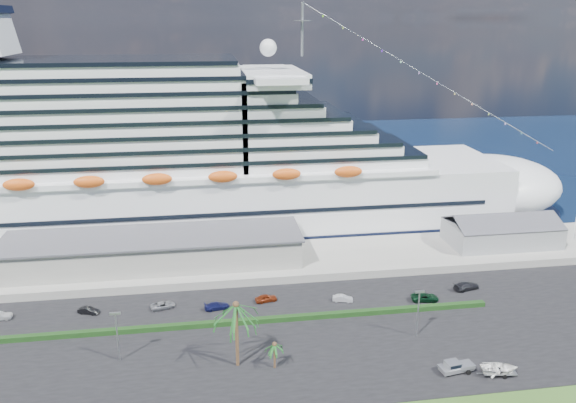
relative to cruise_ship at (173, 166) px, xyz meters
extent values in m
plane|color=#31551C|center=(21.53, -64.00, -16.69)|extent=(420.00, 420.00, 0.00)
cube|color=black|center=(21.53, -53.00, -16.63)|extent=(140.00, 38.00, 0.12)
cube|color=gray|center=(21.53, -24.00, -15.79)|extent=(240.00, 20.00, 1.80)
cube|color=black|center=(21.53, 66.00, -16.68)|extent=(420.00, 160.00, 0.02)
cube|color=silver|center=(1.53, 0.00, -8.69)|extent=(160.00, 30.00, 16.00)
ellipsoid|color=silver|center=(81.53, 0.00, -8.69)|extent=(40.00, 30.00, 16.00)
cube|color=black|center=(1.53, 0.00, -15.49)|extent=(164.00, 30.60, 2.40)
cube|color=silver|center=(-10.47, 0.00, 12.91)|extent=(128.00, 26.00, 24.80)
cube|color=silver|center=(24.33, 0.00, 20.71)|extent=(14.00, 38.00, 3.20)
cylinder|color=gray|center=(31.53, 0.00, 31.31)|extent=(0.70, 0.70, 12.00)
ellipsoid|color=#D55114|center=(-2.47, -15.80, 1.11)|extent=(90.00, 2.40, 2.60)
ellipsoid|color=#D55114|center=(-2.47, 15.80, 1.11)|extent=(90.00, 2.40, 2.60)
cube|color=black|center=(1.53, 0.00, -7.89)|extent=(144.00, 30.40, 0.90)
cube|color=gray|center=(-3.47, -24.00, -11.89)|extent=(60.00, 14.00, 6.00)
cube|color=#4C4C54|center=(-3.47, -24.00, -8.79)|extent=(61.00, 15.00, 0.40)
cube|color=gray|center=(73.53, -24.00, -12.49)|extent=(24.00, 12.00, 4.80)
cube|color=#4C4C54|center=(73.53, -27.00, -8.89)|extent=(24.00, 6.31, 2.74)
cube|color=#4C4C54|center=(73.53, -21.00, -8.89)|extent=(24.00, 6.31, 2.74)
cube|color=black|center=(13.53, -48.00, -16.12)|extent=(88.00, 1.10, 0.90)
cylinder|color=gray|center=(-6.47, -56.00, -12.57)|extent=(0.24, 0.24, 8.00)
cube|color=gray|center=(-6.47, -56.00, -8.47)|extent=(1.60, 0.35, 0.35)
cylinder|color=gray|center=(41.53, -56.00, -12.57)|extent=(0.24, 0.24, 8.00)
cube|color=gray|center=(41.53, -56.00, -8.47)|extent=(1.60, 0.35, 0.35)
cylinder|color=#47301E|center=(11.53, -60.00, -11.44)|extent=(0.54, 0.54, 10.50)
sphere|color=#47301E|center=(11.53, -60.00, -6.19)|extent=(0.98, 0.98, 0.98)
cylinder|color=#47301E|center=(17.03, -61.50, -14.59)|extent=(0.35, 0.35, 4.20)
sphere|color=#47301E|center=(17.03, -61.50, -12.49)|extent=(0.73, 0.73, 0.73)
imported|color=black|center=(-13.93, -40.38, -15.96)|extent=(3.96, 2.50, 1.23)
imported|color=gray|center=(-0.85, -40.37, -15.96)|extent=(4.80, 3.20, 1.22)
imported|color=#15184A|center=(8.87, -42.12, -15.92)|extent=(4.75, 2.56, 1.31)
imported|color=maroon|center=(18.04, -40.57, -15.87)|extent=(4.36, 2.43, 1.40)
imported|color=silver|center=(32.22, -42.62, -15.95)|extent=(3.98, 2.25, 1.24)
imported|color=black|center=(47.50, -44.60, -15.87)|extent=(5.39, 3.05, 1.42)
imported|color=black|center=(57.24, -41.40, -15.81)|extent=(5.63, 3.36, 1.53)
cylinder|color=black|center=(41.99, -67.50, -16.19)|extent=(0.79, 0.38, 0.76)
cylinder|color=black|center=(41.99, -65.69, -16.19)|extent=(0.79, 0.38, 0.76)
cylinder|color=black|center=(45.31, -67.50, -16.19)|extent=(0.79, 0.38, 0.76)
cylinder|color=black|center=(45.31, -65.69, -16.19)|extent=(0.79, 0.38, 0.76)
cube|color=#A0A3A7|center=(43.79, -66.60, -15.86)|extent=(5.37, 2.68, 0.67)
cube|color=#A0A3A7|center=(45.17, -66.60, -15.48)|extent=(2.54, 2.19, 0.52)
cube|color=#A0A3A7|center=(43.13, -66.60, -15.20)|extent=(2.35, 2.11, 0.90)
cube|color=black|center=(43.13, -66.60, -15.10)|extent=(2.17, 2.13, 0.52)
cube|color=#A0A3A7|center=(41.61, -66.60, -15.67)|extent=(1.13, 1.92, 0.33)
cube|color=gray|center=(49.67, -68.29, -15.98)|extent=(5.16, 2.47, 0.13)
cylinder|color=gray|center=(47.40, -68.29, -15.98)|extent=(2.36, 0.40, 0.09)
cylinder|color=black|center=(50.10, -69.26, -16.23)|extent=(0.72, 0.33, 0.69)
cylinder|color=black|center=(50.10, -67.32, -16.23)|extent=(0.72, 0.33, 0.69)
imported|color=white|center=(49.67, -68.29, -15.35)|extent=(5.93, 4.59, 1.13)
camera|label=1|loc=(8.32, -133.96, 33.82)|focal=35.00mm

